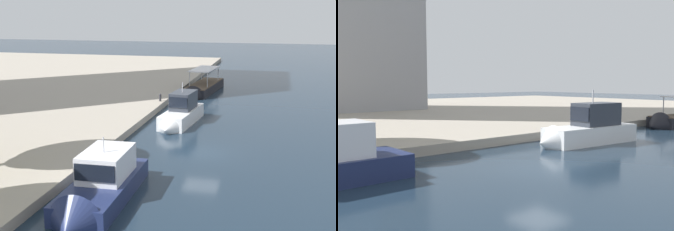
% 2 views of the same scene
% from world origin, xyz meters
% --- Properties ---
extents(ground_plane, '(220.00, 220.00, 0.00)m').
position_xyz_m(ground_plane, '(0.00, 0.00, 0.00)').
color(ground_plane, '#192838').
extents(motor_yacht_2, '(8.18, 2.87, 4.32)m').
position_xyz_m(motor_yacht_2, '(7.82, 3.26, 0.79)').
color(motor_yacht_2, white).
rests_on(motor_yacht_2, ground_plane).
extents(mooring_bollard_0, '(0.27, 0.27, 0.80)m').
position_xyz_m(mooring_bollard_0, '(14.62, 6.88, 1.03)').
color(mooring_bollard_0, '#2D2D33').
rests_on(mooring_bollard_0, dock_promenade).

